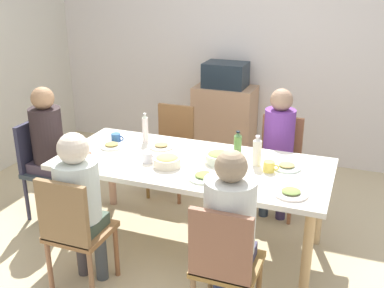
{
  "coord_description": "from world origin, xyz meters",
  "views": [
    {
      "loc": [
        1.19,
        -3.13,
        2.17
      ],
      "look_at": [
        0.0,
        0.0,
        0.9
      ],
      "focal_mm": 43.11,
      "sensor_mm": 36.0,
      "label": 1
    }
  ],
  "objects_px": {
    "microwave": "(226,75)",
    "cup_0": "(148,157)",
    "bottle_0": "(238,144)",
    "bottle_1": "(257,151)",
    "cup_3": "(68,149)",
    "plate_0": "(161,146)",
    "plate_1": "(112,146)",
    "chair_3": "(279,159)",
    "chair_1": "(43,163)",
    "plate_4": "(204,176)",
    "dining_table": "(192,170)",
    "bowl_0": "(167,161)",
    "plate_3": "(291,193)",
    "chair_0": "(173,145)",
    "person_3": "(278,142)",
    "plate_2": "(287,166)",
    "bottle_2": "(145,128)",
    "chair_4": "(224,262)",
    "cup_1": "(87,157)",
    "bowl_1": "(219,157)",
    "side_cabinet": "(224,124)",
    "chair_2": "(74,228)",
    "person_2": "(79,196)",
    "cup_2": "(269,167)",
    "person_1": "(49,142)",
    "person_4": "(230,224)",
    "cup_4": "(116,138)"
  },
  "relations": [
    {
      "from": "cup_4",
      "to": "microwave",
      "type": "xyz_separation_m",
      "value": [
        0.48,
        1.69,
        0.25
      ]
    },
    {
      "from": "cup_4",
      "to": "chair_3",
      "type": "bearing_deg",
      "value": 27.19
    },
    {
      "from": "bottle_1",
      "to": "bottle_0",
      "type": "bearing_deg",
      "value": 145.67
    },
    {
      "from": "dining_table",
      "to": "bowl_1",
      "type": "xyz_separation_m",
      "value": [
        0.2,
        0.06,
        0.12
      ]
    },
    {
      "from": "person_2",
      "to": "person_3",
      "type": "height_order",
      "value": "person_3"
    },
    {
      "from": "plate_0",
      "to": "bowl_1",
      "type": "bearing_deg",
      "value": -13.83
    },
    {
      "from": "chair_1",
      "to": "plate_4",
      "type": "height_order",
      "value": "chair_1"
    },
    {
      "from": "person_2",
      "to": "person_4",
      "type": "xyz_separation_m",
      "value": [
        1.08,
        -0.0,
        0.01
      ]
    },
    {
      "from": "plate_1",
      "to": "side_cabinet",
      "type": "height_order",
      "value": "side_cabinet"
    },
    {
      "from": "cup_2",
      "to": "microwave",
      "type": "height_order",
      "value": "microwave"
    },
    {
      "from": "plate_0",
      "to": "bottle_2",
      "type": "distance_m",
      "value": 0.24
    },
    {
      "from": "dining_table",
      "to": "bottle_1",
      "type": "xyz_separation_m",
      "value": [
        0.49,
        0.12,
        0.19
      ]
    },
    {
      "from": "plate_2",
      "to": "side_cabinet",
      "type": "relative_size",
      "value": 0.25
    },
    {
      "from": "bowl_0",
      "to": "plate_1",
      "type": "bearing_deg",
      "value": 161.36
    },
    {
      "from": "chair_1",
      "to": "chair_4",
      "type": "bearing_deg",
      "value": -23.3
    },
    {
      "from": "chair_3",
      "to": "chair_4",
      "type": "distance_m",
      "value": 1.72
    },
    {
      "from": "person_1",
      "to": "cup_2",
      "type": "distance_m",
      "value": 1.98
    },
    {
      "from": "person_1",
      "to": "plate_0",
      "type": "relative_size",
      "value": 6.06
    },
    {
      "from": "person_3",
      "to": "cup_1",
      "type": "bearing_deg",
      "value": -141.24
    },
    {
      "from": "plate_1",
      "to": "bottle_0",
      "type": "relative_size",
      "value": 0.96
    },
    {
      "from": "plate_3",
      "to": "chair_0",
      "type": "bearing_deg",
      "value": 139.8
    },
    {
      "from": "dining_table",
      "to": "cup_1",
      "type": "distance_m",
      "value": 0.83
    },
    {
      "from": "chair_2",
      "to": "person_2",
      "type": "xyz_separation_m",
      "value": [
        -0.0,
        0.09,
        0.2
      ]
    },
    {
      "from": "cup_0",
      "to": "chair_4",
      "type": "bearing_deg",
      "value": -40.27
    },
    {
      "from": "plate_2",
      "to": "person_3",
      "type": "bearing_deg",
      "value": 106.18
    },
    {
      "from": "person_1",
      "to": "person_3",
      "type": "height_order",
      "value": "person_1"
    },
    {
      "from": "plate_3",
      "to": "side_cabinet",
      "type": "bearing_deg",
      "value": 117.49
    },
    {
      "from": "side_cabinet",
      "to": "microwave",
      "type": "bearing_deg",
      "value": 0.0
    },
    {
      "from": "dining_table",
      "to": "side_cabinet",
      "type": "distance_m",
      "value": 1.91
    },
    {
      "from": "person_1",
      "to": "plate_0",
      "type": "distance_m",
      "value": 1.03
    },
    {
      "from": "cup_1",
      "to": "chair_0",
      "type": "bearing_deg",
      "value": 78.37
    },
    {
      "from": "person_3",
      "to": "plate_2",
      "type": "bearing_deg",
      "value": -73.82
    },
    {
      "from": "bowl_0",
      "to": "side_cabinet",
      "type": "xyz_separation_m",
      "value": [
        -0.16,
        2.03,
        -0.34
      ]
    },
    {
      "from": "plate_1",
      "to": "microwave",
      "type": "distance_m",
      "value": 1.9
    },
    {
      "from": "chair_3",
      "to": "bottle_0",
      "type": "height_order",
      "value": "bottle_0"
    },
    {
      "from": "microwave",
      "to": "cup_0",
      "type": "bearing_deg",
      "value": -90.49
    },
    {
      "from": "bottle_1",
      "to": "cup_3",
      "type": "bearing_deg",
      "value": -167.04
    },
    {
      "from": "dining_table",
      "to": "plate_1",
      "type": "bearing_deg",
      "value": 175.86
    },
    {
      "from": "plate_0",
      "to": "cup_3",
      "type": "relative_size",
      "value": 1.77
    },
    {
      "from": "dining_table",
      "to": "plate_4",
      "type": "distance_m",
      "value": 0.33
    },
    {
      "from": "bottle_0",
      "to": "microwave",
      "type": "xyz_separation_m",
      "value": [
        -0.6,
        1.63,
        0.19
      ]
    },
    {
      "from": "chair_3",
      "to": "microwave",
      "type": "relative_size",
      "value": 1.88
    },
    {
      "from": "chair_2",
      "to": "cup_2",
      "type": "height_order",
      "value": "chair_2"
    },
    {
      "from": "dining_table",
      "to": "bowl_0",
      "type": "distance_m",
      "value": 0.24
    },
    {
      "from": "plate_0",
      "to": "chair_4",
      "type": "bearing_deg",
      "value": -49.72
    },
    {
      "from": "person_3",
      "to": "chair_4",
      "type": "distance_m",
      "value": 1.64
    },
    {
      "from": "chair_4",
      "to": "plate_3",
      "type": "bearing_deg",
      "value": 63.06
    },
    {
      "from": "bottle_0",
      "to": "cup_1",
      "type": "bearing_deg",
      "value": -153.61
    },
    {
      "from": "plate_1",
      "to": "bottle_2",
      "type": "distance_m",
      "value": 0.33
    },
    {
      "from": "chair_3",
      "to": "cup_2",
      "type": "bearing_deg",
      "value": -85.27
    }
  ]
}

